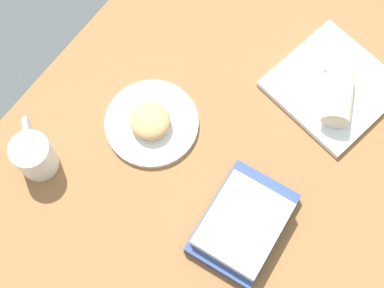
% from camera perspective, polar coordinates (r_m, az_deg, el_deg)
% --- Properties ---
extents(dining_table, '(1.10, 0.90, 0.04)m').
position_cam_1_polar(dining_table, '(1.20, 3.40, -1.18)').
color(dining_table, olive).
rests_on(dining_table, ground).
extents(round_plate, '(0.21, 0.21, 0.01)m').
position_cam_1_polar(round_plate, '(1.20, -4.22, 2.19)').
color(round_plate, white).
rests_on(round_plate, dining_table).
extents(scone_pastry, '(0.11, 0.12, 0.04)m').
position_cam_1_polar(scone_pastry, '(1.17, -4.40, 2.42)').
color(scone_pastry, tan).
rests_on(scone_pastry, round_plate).
extents(square_plate, '(0.29, 0.29, 0.02)m').
position_cam_1_polar(square_plate, '(1.28, 14.50, 5.86)').
color(square_plate, white).
rests_on(square_plate, dining_table).
extents(sauce_cup, '(0.05, 0.05, 0.02)m').
position_cam_1_polar(sauce_cup, '(1.29, 14.56, 8.42)').
color(sauce_cup, silver).
rests_on(sauce_cup, square_plate).
extents(breakfast_wrap, '(0.14, 0.11, 0.06)m').
position_cam_1_polar(breakfast_wrap, '(1.22, 15.05, 4.85)').
color(breakfast_wrap, beige).
rests_on(breakfast_wrap, square_plate).
extents(book_stack, '(0.23, 0.17, 0.06)m').
position_cam_1_polar(book_stack, '(1.12, 5.35, -8.30)').
color(book_stack, '#33477F').
rests_on(book_stack, dining_table).
extents(coffee_mug, '(0.10, 0.12, 0.10)m').
position_cam_1_polar(coffee_mug, '(1.18, -16.19, -1.03)').
color(coffee_mug, white).
rests_on(coffee_mug, dining_table).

